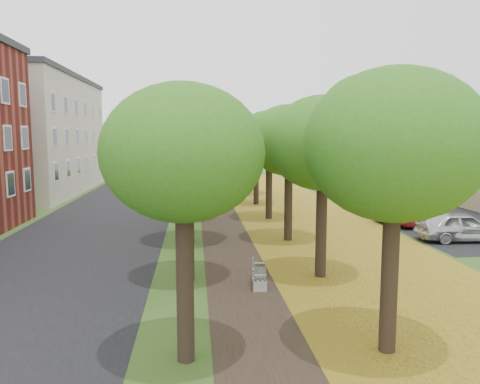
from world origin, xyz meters
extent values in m
plane|color=#2D4C19|center=(0.00, 0.00, 0.00)|extent=(120.00, 120.00, 0.00)
cube|color=black|center=(-7.50, 15.00, 0.00)|extent=(8.00, 70.00, 0.01)
cube|color=black|center=(0.00, 15.00, 0.00)|extent=(3.20, 70.00, 0.01)
cube|color=#A6971E|center=(5.00, 15.00, 0.01)|extent=(7.50, 70.00, 0.01)
cube|color=black|center=(13.50, 16.00, 0.00)|extent=(9.00, 16.00, 0.01)
cylinder|color=black|center=(-2.20, 0.00, 1.82)|extent=(0.40, 0.40, 3.64)
ellipsoid|color=#306515|center=(-2.20, 0.00, 4.93)|extent=(3.97, 3.97, 3.37)
cylinder|color=black|center=(-2.20, 6.00, 1.82)|extent=(0.40, 0.40, 3.64)
ellipsoid|color=#306515|center=(-2.20, 6.00, 4.93)|extent=(3.97, 3.97, 3.37)
cylinder|color=black|center=(-2.20, 12.00, 1.82)|extent=(0.40, 0.40, 3.64)
ellipsoid|color=#306515|center=(-2.20, 12.00, 4.93)|extent=(3.97, 3.97, 3.37)
cylinder|color=black|center=(-2.20, 18.00, 1.82)|extent=(0.40, 0.40, 3.64)
ellipsoid|color=#306515|center=(-2.20, 18.00, 4.93)|extent=(3.97, 3.97, 3.37)
cylinder|color=black|center=(-2.20, 24.00, 1.82)|extent=(0.40, 0.40, 3.64)
ellipsoid|color=#306515|center=(-2.20, 24.00, 4.93)|extent=(3.97, 3.97, 3.37)
cylinder|color=black|center=(-2.20, 30.00, 1.82)|extent=(0.40, 0.40, 3.64)
ellipsoid|color=#306515|center=(-2.20, 30.00, 4.93)|extent=(3.97, 3.97, 3.37)
cylinder|color=black|center=(2.60, 0.00, 1.82)|extent=(0.40, 0.40, 3.64)
ellipsoid|color=#306515|center=(2.60, 0.00, 4.93)|extent=(3.97, 3.97, 3.37)
cylinder|color=black|center=(2.60, 6.00, 1.82)|extent=(0.40, 0.40, 3.64)
ellipsoid|color=#306515|center=(2.60, 6.00, 4.93)|extent=(3.97, 3.97, 3.37)
cylinder|color=black|center=(2.60, 12.00, 1.82)|extent=(0.40, 0.40, 3.64)
ellipsoid|color=#306515|center=(2.60, 12.00, 4.93)|extent=(3.97, 3.97, 3.37)
cylinder|color=black|center=(2.60, 18.00, 1.82)|extent=(0.40, 0.40, 3.64)
ellipsoid|color=#306515|center=(2.60, 18.00, 4.93)|extent=(3.97, 3.97, 3.37)
cylinder|color=black|center=(2.60, 24.00, 1.82)|extent=(0.40, 0.40, 3.64)
ellipsoid|color=#306515|center=(2.60, 24.00, 4.93)|extent=(3.97, 3.97, 3.37)
cylinder|color=black|center=(2.60, 30.00, 1.82)|extent=(0.40, 0.40, 3.64)
ellipsoid|color=#306515|center=(2.60, 30.00, 4.93)|extent=(3.97, 3.97, 3.37)
cube|color=beige|center=(-17.00, 33.00, 5.00)|extent=(10.00, 20.00, 10.00)
cube|color=#2D2D33|center=(-17.00, 33.00, 10.20)|extent=(10.30, 20.30, 0.40)
cube|color=#29332B|center=(0.25, 5.23, 0.41)|extent=(0.61, 1.67, 0.04)
cube|color=#29332B|center=(0.01, 5.26, 0.65)|extent=(0.23, 1.62, 0.24)
cube|color=silver|center=(0.16, 4.49, 0.20)|extent=(0.46, 0.11, 0.41)
cube|color=silver|center=(0.33, 5.97, 0.20)|extent=(0.46, 0.11, 0.41)
cube|color=silver|center=(0.16, 4.49, 0.57)|extent=(0.41, 0.10, 0.04)
cube|color=silver|center=(0.33, 5.97, 0.57)|extent=(0.41, 0.10, 0.04)
imported|color=#B6B5BB|center=(11.00, 10.96, 0.73)|extent=(4.36, 1.96, 1.45)
imported|color=maroon|center=(11.00, 14.59, 0.61)|extent=(3.93, 2.20, 1.23)
imported|color=#35353A|center=(11.00, 16.11, 0.68)|extent=(4.90, 2.59, 1.35)
imported|color=silver|center=(11.00, 20.61, 0.62)|extent=(4.83, 3.17, 1.23)
camera|label=1|loc=(-1.96, -10.31, 5.17)|focal=35.00mm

